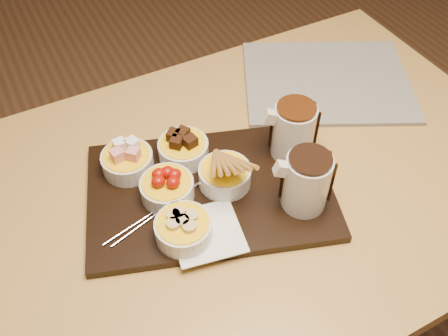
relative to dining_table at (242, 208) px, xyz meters
name	(u,v)px	position (x,y,z in m)	size (l,w,h in m)	color
ground	(236,336)	(0.00, 0.00, -0.65)	(5.00, 5.00, 0.00)	brown
dining_table	(242,208)	(0.00, 0.00, 0.00)	(1.20, 0.80, 0.75)	#B18941
serving_board	(210,191)	(-0.08, -0.01, 0.11)	(0.46, 0.30, 0.02)	black
napkin	(207,232)	(-0.13, -0.10, 0.12)	(0.12, 0.12, 0.00)	white
bowl_marshmallows	(128,162)	(-0.19, 0.11, 0.14)	(0.10, 0.10, 0.04)	beige
bowl_cake	(183,150)	(-0.09, 0.09, 0.14)	(0.10, 0.10, 0.04)	beige
bowl_strawberries	(167,189)	(-0.15, 0.01, 0.14)	(0.10, 0.10, 0.04)	beige
bowl_biscotti	(225,176)	(-0.04, -0.01, 0.14)	(0.10, 0.10, 0.04)	beige
bowl_bananas	(183,230)	(-0.16, -0.08, 0.14)	(0.10, 0.10, 0.04)	beige
pitcher_dark_chocolate	(306,182)	(0.06, -0.12, 0.17)	(0.08, 0.08, 0.11)	silver
pitcher_milk_chocolate	(293,131)	(0.11, 0.00, 0.17)	(0.08, 0.08, 0.11)	silver
fondue_skewers	(164,205)	(-0.17, -0.01, 0.12)	(0.26, 0.03, 0.01)	silver
newspaper	(327,81)	(0.32, 0.17, 0.10)	(0.39, 0.31, 0.01)	beige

